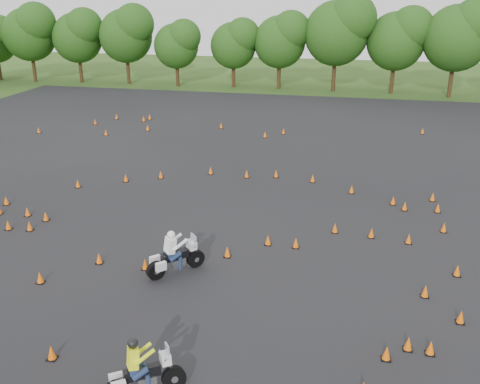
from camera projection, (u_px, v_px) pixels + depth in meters
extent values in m
plane|color=#2D5119|center=(221.00, 249.00, 23.46)|extent=(140.00, 140.00, 0.00)
plane|color=black|center=(248.00, 200.00, 28.94)|extent=(62.00, 62.00, 0.00)
cone|color=orange|center=(78.00, 184.00, 30.67)|extent=(0.26, 0.26, 0.45)
cone|color=orange|center=(423.00, 131.00, 42.08)|extent=(0.26, 0.26, 0.45)
cone|color=orange|center=(409.00, 239.00, 23.90)|extent=(0.26, 0.26, 0.45)
cone|color=orange|center=(247.00, 174.00, 32.30)|extent=(0.26, 0.26, 0.45)
cone|color=orange|center=(148.00, 128.00, 43.05)|extent=(0.26, 0.26, 0.45)
cone|color=orange|center=(8.00, 225.00, 25.28)|extent=(0.26, 0.26, 0.45)
cone|color=orange|center=(95.00, 122.00, 45.01)|extent=(0.26, 0.26, 0.45)
cone|color=orange|center=(393.00, 200.00, 28.24)|extent=(0.26, 0.26, 0.45)
cone|color=orange|center=(126.00, 178.00, 31.61)|extent=(0.26, 0.26, 0.45)
cone|color=orange|center=(39.00, 130.00, 42.27)|extent=(0.26, 0.26, 0.45)
cone|color=orange|center=(145.00, 264.00, 21.69)|extent=(0.26, 0.26, 0.45)
cone|color=orange|center=(144.00, 119.00, 46.04)|extent=(0.26, 0.26, 0.45)
cone|color=orange|center=(433.00, 197.00, 28.72)|extent=(0.26, 0.26, 0.45)
cone|color=orange|center=(227.00, 252.00, 22.70)|extent=(0.26, 0.26, 0.45)
cone|color=orange|center=(117.00, 117.00, 46.81)|extent=(0.26, 0.26, 0.45)
cone|color=orange|center=(283.00, 131.00, 42.04)|extent=(0.26, 0.26, 0.45)
cone|color=orange|center=(51.00, 353.00, 16.41)|extent=(0.26, 0.26, 0.45)
cone|color=orange|center=(425.00, 291.00, 19.74)|extent=(0.26, 0.26, 0.45)
cone|color=orange|center=(29.00, 226.00, 25.18)|extent=(0.26, 0.26, 0.45)
cone|color=orange|center=(6.00, 201.00, 28.21)|extent=(0.26, 0.26, 0.45)
cone|color=orange|center=(27.00, 212.00, 26.80)|extent=(0.26, 0.26, 0.45)
cone|color=orange|center=(161.00, 175.00, 32.17)|extent=(0.26, 0.26, 0.45)
cone|color=orange|center=(444.00, 228.00, 25.03)|extent=(0.26, 0.26, 0.45)
cone|color=orange|center=(457.00, 271.00, 21.20)|extent=(0.26, 0.26, 0.45)
cone|color=orange|center=(438.00, 208.00, 27.27)|extent=(0.26, 0.26, 0.45)
cone|color=orange|center=(335.00, 228.00, 24.99)|extent=(0.26, 0.26, 0.45)
cone|color=orange|center=(431.00, 348.00, 16.63)|extent=(0.26, 0.26, 0.45)
cone|color=orange|center=(371.00, 233.00, 24.48)|extent=(0.26, 0.26, 0.45)
cone|color=orange|center=(46.00, 216.00, 26.26)|extent=(0.26, 0.26, 0.45)
cone|color=orange|center=(313.00, 178.00, 31.53)|extent=(0.26, 0.26, 0.45)
cone|color=orange|center=(352.00, 189.00, 29.81)|extent=(0.26, 0.26, 0.45)
cone|color=orange|center=(268.00, 240.00, 23.78)|extent=(0.26, 0.26, 0.45)
cone|color=orange|center=(106.00, 133.00, 41.60)|extent=(0.26, 0.26, 0.45)
cone|color=orange|center=(265.00, 135.00, 41.03)|extent=(0.26, 0.26, 0.45)
cone|color=orange|center=(276.00, 174.00, 32.34)|extent=(0.26, 0.26, 0.45)
cone|color=orange|center=(296.00, 243.00, 23.51)|extent=(0.26, 0.26, 0.45)
cone|color=orange|center=(405.00, 206.00, 27.50)|extent=(0.26, 0.26, 0.45)
cone|color=orange|center=(191.00, 245.00, 23.30)|extent=(0.26, 0.26, 0.45)
cone|color=orange|center=(387.00, 353.00, 16.39)|extent=(0.26, 0.26, 0.45)
cone|color=orange|center=(461.00, 317.00, 18.20)|extent=(0.26, 0.26, 0.45)
cone|color=orange|center=(99.00, 258.00, 22.17)|extent=(0.26, 0.26, 0.45)
cone|color=orange|center=(211.00, 171.00, 32.90)|extent=(0.26, 0.26, 0.45)
cone|color=orange|center=(408.00, 344.00, 16.83)|extent=(0.26, 0.26, 0.45)
cone|color=orange|center=(221.00, 126.00, 43.73)|extent=(0.26, 0.26, 0.45)
cone|color=orange|center=(150.00, 117.00, 46.67)|extent=(0.26, 0.26, 0.45)
cone|color=orange|center=(40.00, 278.00, 20.69)|extent=(0.26, 0.26, 0.45)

